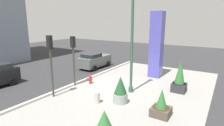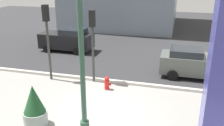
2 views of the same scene
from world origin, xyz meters
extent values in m
plane|color=#2D2D30|center=(0.00, 4.00, 0.00)|extent=(60.00, 60.00, 0.00)
cube|color=#B7B2A8|center=(0.00, 3.12, 0.08)|extent=(18.00, 0.24, 0.16)
cylinder|color=#335642|center=(-0.14, -1.63, 0.20)|extent=(0.36, 0.36, 0.40)
cylinder|color=#335642|center=(-0.14, -1.63, 3.66)|extent=(0.20, 0.20, 7.31)
cylinder|color=gray|center=(-2.19, -1.89, 0.33)|extent=(0.98, 0.98, 0.65)
cylinder|color=#382819|center=(-2.19, -1.89, 0.63)|extent=(0.90, 0.90, 0.04)
cone|color=#1E4C28|center=(-2.19, -1.89, 1.23)|extent=(0.88, 0.88, 1.16)
cylinder|color=red|center=(-0.33, 2.18, 0.28)|extent=(0.26, 0.26, 0.55)
sphere|color=red|center=(-0.33, 2.18, 0.63)|extent=(0.24, 0.24, 0.24)
cylinder|color=red|center=(-0.16, 2.18, 0.30)|extent=(0.12, 0.10, 0.10)
cylinder|color=#B2ADA3|center=(-3.08, -0.63, 0.38)|extent=(0.36, 0.36, 0.75)
cylinder|color=#333833|center=(-3.94, 2.65, 1.74)|extent=(0.14, 0.14, 3.48)
cube|color=black|center=(-3.94, 2.65, 3.93)|extent=(0.28, 0.32, 0.90)
sphere|color=red|center=(-3.94, 2.82, 3.93)|extent=(0.18, 0.18, 0.18)
cylinder|color=#333833|center=(-1.38, 3.02, 1.61)|extent=(0.14, 0.14, 3.23)
cube|color=black|center=(-1.38, 3.02, 3.68)|extent=(0.28, 0.32, 0.90)
sphere|color=yellow|center=(-1.38, 3.19, 3.95)|extent=(0.18, 0.18, 0.18)
cube|color=black|center=(-5.55, 8.31, 0.86)|extent=(4.23, 1.77, 1.18)
cube|color=#1E2328|center=(-4.91, 8.31, 1.65)|extent=(1.90, 1.55, 0.41)
cylinder|color=black|center=(-6.86, 7.43, 0.32)|extent=(0.64, 0.22, 0.64)
cylinder|color=black|center=(-6.86, 9.19, 0.32)|extent=(0.64, 0.22, 0.64)
cylinder|color=black|center=(-4.23, 7.43, 0.32)|extent=(0.64, 0.22, 0.64)
cylinder|color=black|center=(-4.23, 9.19, 0.32)|extent=(0.64, 0.22, 0.64)
cube|color=#565B56|center=(4.36, 5.29, 0.81)|extent=(4.19, 1.86, 1.07)
cube|color=#1E2328|center=(3.73, 5.30, 1.55)|extent=(1.89, 1.63, 0.40)
cylinder|color=black|center=(5.66, 6.20, 0.32)|extent=(0.64, 0.22, 0.64)
cylinder|color=black|center=(5.65, 4.37, 0.32)|extent=(0.64, 0.22, 0.64)
cylinder|color=black|center=(3.07, 6.22, 0.32)|extent=(0.64, 0.22, 0.64)
cylinder|color=black|center=(3.06, 4.38, 0.32)|extent=(0.64, 0.22, 0.64)
camera|label=1|loc=(-12.03, -7.51, 5.32)|focal=29.32mm
camera|label=2|loc=(3.16, -9.55, 5.90)|focal=39.68mm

